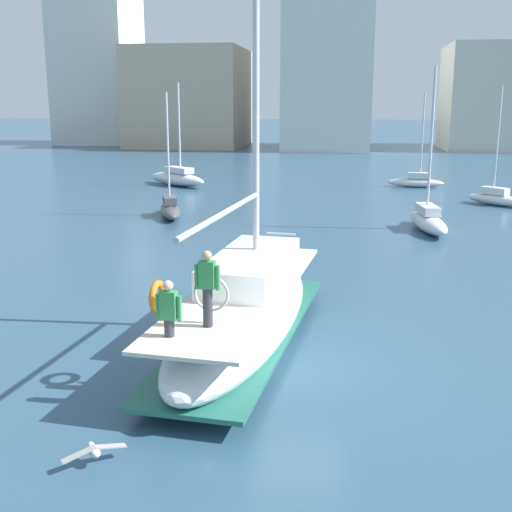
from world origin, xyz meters
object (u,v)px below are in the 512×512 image
(moored_sloop_near, at_px, (416,181))
(moored_cutter_left, at_px, (170,208))
(moored_cutter_right, at_px, (428,220))
(moored_sloop_far, at_px, (497,197))
(main_sailboat, at_px, (245,309))
(seagull, at_px, (94,451))
(moored_catamaran, at_px, (177,177))

(moored_sloop_near, xyz_separation_m, moored_cutter_left, (-13.80, -14.04, 0.01))
(moored_sloop_near, xyz_separation_m, moored_cutter_right, (-0.94, -15.94, 0.07))
(moored_sloop_far, bearing_deg, main_sailboat, -114.61)
(moored_cutter_right, distance_m, seagull, 22.72)
(moored_catamaran, xyz_separation_m, moored_cutter_right, (15.82, -14.44, -0.05))
(moored_cutter_left, xyz_separation_m, seagull, (5.11, -23.26, -0.22))
(moored_sloop_far, bearing_deg, moored_catamaran, 163.58)
(main_sailboat, relative_size, seagull, 14.44)
(moored_catamaran, height_order, moored_cutter_left, moored_catamaran)
(moored_cutter_right, bearing_deg, main_sailboat, -111.62)
(main_sailboat, height_order, moored_sloop_near, main_sailboat)
(moored_cutter_left, xyz_separation_m, moored_cutter_right, (12.87, -1.90, 0.06))
(moored_cutter_left, height_order, moored_cutter_right, moored_cutter_right)
(main_sailboat, distance_m, moored_sloop_far, 26.25)
(moored_catamaran, relative_size, moored_cutter_left, 1.12)
(moored_sloop_far, xyz_separation_m, seagull, (-12.55, -29.72, -0.22))
(main_sailboat, bearing_deg, moored_cutter_right, 68.38)
(main_sailboat, bearing_deg, moored_cutter_left, 111.13)
(moored_sloop_far, bearing_deg, moored_cutter_left, -159.88)
(moored_sloop_far, height_order, moored_cutter_left, moored_sloop_far)
(moored_cutter_right, bearing_deg, seagull, -109.97)
(main_sailboat, distance_m, moored_cutter_left, 18.66)
(moored_sloop_near, bearing_deg, moored_cutter_right, -93.37)
(moored_cutter_left, bearing_deg, main_sailboat, -68.87)
(moored_sloop_far, relative_size, moored_catamaran, 0.95)
(main_sailboat, distance_m, seagull, 6.11)
(moored_sloop_near, height_order, moored_cutter_right, moored_cutter_right)
(main_sailboat, relative_size, moored_cutter_right, 1.83)
(moored_cutter_right, relative_size, seagull, 7.88)
(main_sailboat, bearing_deg, moored_sloop_far, 65.39)
(moored_catamaran, bearing_deg, moored_sloop_far, -16.42)
(seagull, bearing_deg, main_sailboat, 74.57)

